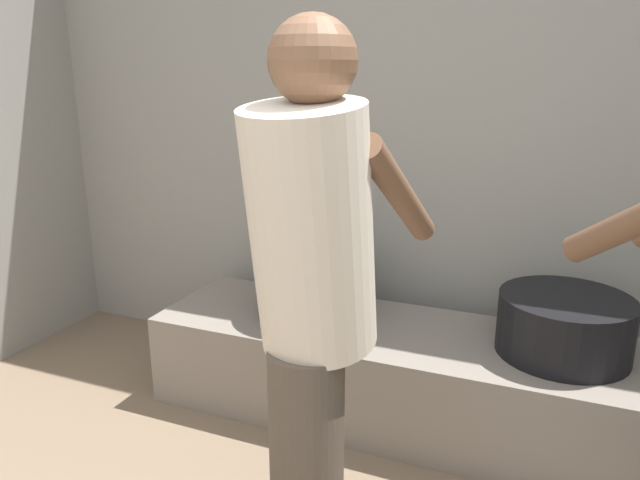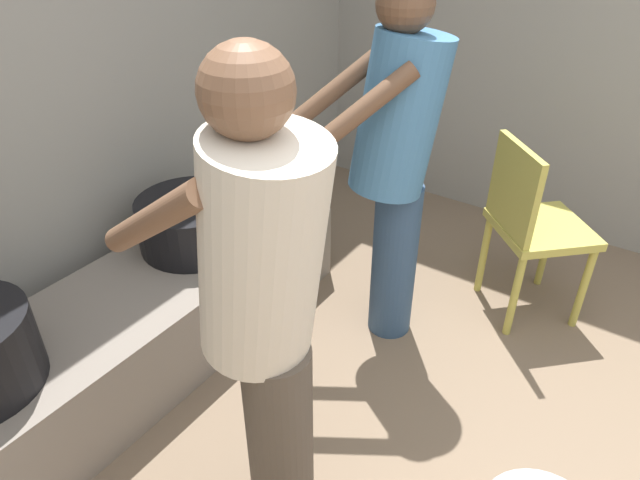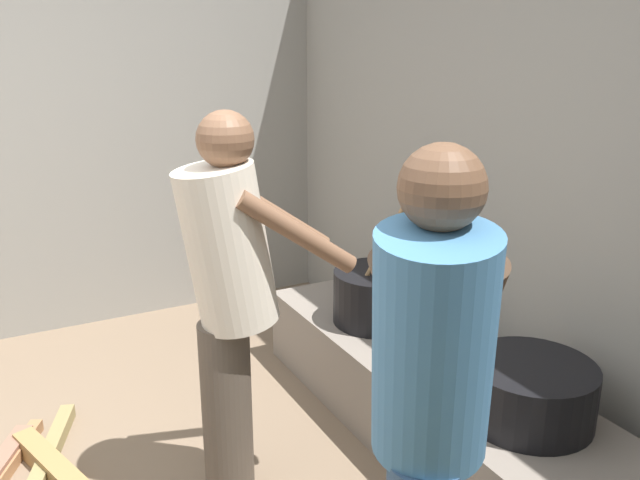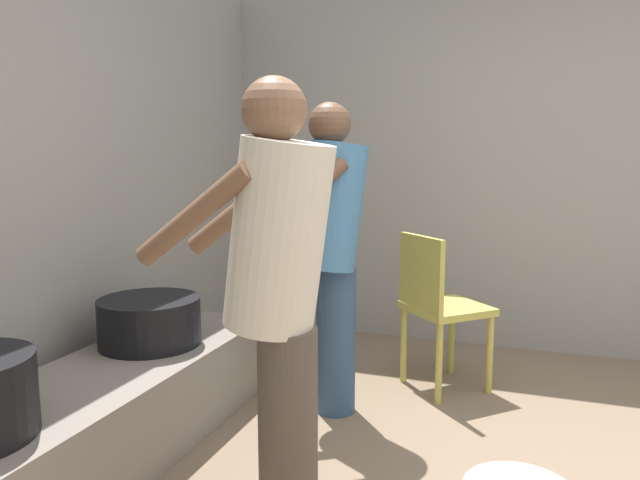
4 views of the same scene
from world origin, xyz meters
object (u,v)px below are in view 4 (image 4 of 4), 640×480
(cook_in_blue_shirt, at_px, (330,241))
(chair_olive, at_px, (438,303))
(cook_in_cream_shirt, at_px, (278,287))
(cooking_pot_secondary, at_px, (150,321))

(cook_in_blue_shirt, relative_size, chair_olive, 1.77)
(chair_olive, bearing_deg, cook_in_cream_shirt, 168.61)
(cook_in_cream_shirt, bearing_deg, cooking_pot_secondary, 56.83)
(chair_olive, bearing_deg, cook_in_blue_shirt, 136.62)
(cook_in_cream_shirt, distance_m, cook_in_blue_shirt, 1.03)
(cook_in_cream_shirt, height_order, cook_in_blue_shirt, cook_in_blue_shirt)
(cook_in_cream_shirt, bearing_deg, chair_olive, -11.39)
(cooking_pot_secondary, distance_m, cook_in_blue_shirt, 0.96)
(cooking_pot_secondary, height_order, chair_olive, chair_olive)
(cooking_pot_secondary, distance_m, cook_in_cream_shirt, 1.20)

